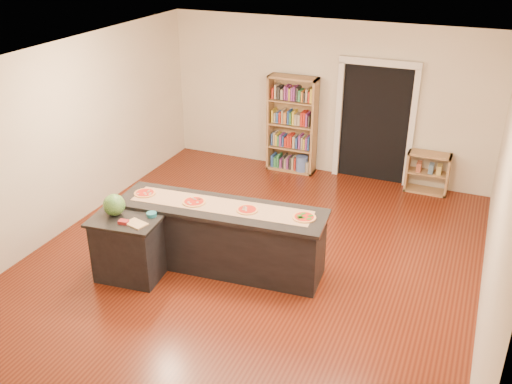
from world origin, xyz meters
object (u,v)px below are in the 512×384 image
at_px(kitchen_island, 221,237).
at_px(side_counter, 129,247).
at_px(watermelon, 114,205).
at_px(bookshelf, 292,125).
at_px(low_shelf, 428,173).
at_px(waste_bin, 302,164).

distance_m(kitchen_island, side_counter, 1.22).
relative_size(kitchen_island, watermelon, 9.89).
xyz_separation_m(bookshelf, watermelon, (-0.93, -4.19, 0.12)).
relative_size(bookshelf, watermelon, 6.35).
xyz_separation_m(kitchen_island, side_counter, (-1.01, -0.69, -0.02)).
bearing_deg(low_shelf, waste_bin, -178.70).
distance_m(side_counter, low_shelf, 5.34).
xyz_separation_m(kitchen_island, low_shelf, (2.24, 3.54, -0.11)).
xyz_separation_m(bookshelf, low_shelf, (2.50, 0.01, -0.54)).
height_order(side_counter, watermelon, watermelon).
bearing_deg(kitchen_island, side_counter, -150.76).
bearing_deg(bookshelf, watermelon, -102.52).
bearing_deg(low_shelf, watermelon, -129.30).
bearing_deg(watermelon, low_shelf, 50.70).
height_order(side_counter, low_shelf, side_counter).
xyz_separation_m(kitchen_island, bookshelf, (-0.26, 3.53, 0.43)).
bearing_deg(waste_bin, kitchen_island, -89.59).
bearing_deg(low_shelf, side_counter, -127.65).
height_order(kitchen_island, waste_bin, kitchen_island).
relative_size(side_counter, low_shelf, 1.24).
distance_m(bookshelf, waste_bin, 0.77).
distance_m(kitchen_island, bookshelf, 3.57).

